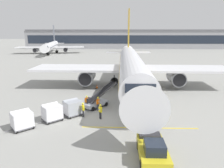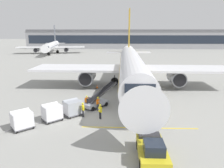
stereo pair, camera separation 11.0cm
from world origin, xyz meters
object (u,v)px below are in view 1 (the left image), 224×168
Objects in this scene: parked_airplane at (131,66)px; baggage_cart_second at (52,112)px; baggage_cart_third at (22,120)px; ground_crew_by_carts at (83,109)px; safety_cone_engine_keepout at (97,87)px; ground_crew_marshaller at (100,111)px; ground_crew_wingwalker at (98,103)px; baggage_cart_lead at (73,107)px; ground_crew_by_loader at (87,101)px; pushback_tug at (153,150)px; belt_loader at (97,100)px; distant_airplane at (51,46)px.

parked_airplane is 17.72× the size of baggage_cart_second.
ground_crew_by_carts is at bearing 30.17° from baggage_cart_third.
baggage_cart_third is 17.21m from safety_cone_engine_keepout.
parked_airplane reaches higher than ground_crew_by_carts.
ground_crew_wingwalker is at bearing 101.01° from ground_crew_marshaller.
ground_crew_wingwalker is (2.82, 1.81, -0.00)m from baggage_cart_lead.
ground_crew_wingwalker is (4.78, 3.37, -0.00)m from baggage_cart_second.
ground_crew_by_loader is (5.68, 6.01, -0.00)m from baggage_cart_third.
pushback_tug is 2.52× the size of ground_crew_by_loader.
pushback_tug is 2.52× the size of ground_crew_wingwalker.
baggage_cart_third is (-2.39, -2.14, 0.00)m from baggage_cart_second.
ground_crew_marshaller is at bearing -14.76° from ground_crew_by_carts.
baggage_cart_lead is 1.47× the size of ground_crew_wingwalker.
ground_crew_by_loader is at bearing 89.53° from ground_crew_by_carts.
ground_crew_wingwalker is 10.73m from safety_cone_engine_keepout.
belt_loader reaches higher than ground_crew_wingwalker.
pushback_tug is (8.04, -8.60, -0.17)m from baggage_cart_lead.
distant_airplane reaches higher than ground_crew_by_carts.
belt_loader is at bearing 70.54° from ground_crew_by_carts.
baggage_cart_lead is 3.48m from ground_crew_marshaller.
safety_cone_engine_keepout is (-1.78, 13.40, -0.69)m from ground_crew_marshaller.
ground_crew_by_loader is 2.74× the size of safety_cone_engine_keepout.
parked_airplane is 18.37m from baggage_cart_second.
ground_crew_marshaller is (-4.69, 7.65, 0.17)m from pushback_tug.
parked_airplane reaches higher than baggage_cart_lead.
pushback_tug reaches higher than safety_cone_engine_keepout.
baggage_cart_third is at bearing -135.39° from belt_loader.
distant_airplane is at bearing 111.41° from ground_crew_marshaller.
ground_crew_marshaller is (2.02, -3.26, 0.00)m from ground_crew_by_loader.
baggage_cart_second and baggage_cart_third have the same top height.
belt_loader is at bearing 115.10° from pushback_tug.
baggage_cart_second is 5.09m from ground_crew_by_loader.
baggage_cart_third is 1.47× the size of ground_crew_by_carts.
ground_crew_marshaller is (2.05, -0.54, 0.00)m from ground_crew_by_carts.
baggage_cart_third is at bearing -139.64° from baggage_cart_lead.
distant_airplane is (-27.75, 75.46, 2.37)m from ground_crew_by_carts.
baggage_cart_third is at bearing -74.33° from distant_airplane.
ground_crew_by_carts is (-6.73, 8.19, 0.17)m from pushback_tug.
parked_airplane is 16.06m from baggage_cart_lead.
pushback_tug is 8.98m from ground_crew_marshaller.
pushback_tug is at bearing -63.35° from ground_crew_wingwalker.
distant_airplane is at bearing 111.96° from belt_loader.
ground_crew_marshaller is 81.67m from distant_airplane.
baggage_cart_third is 8.27m from ground_crew_by_loader.
ground_crew_wingwalker is (0.26, -1.30, 0.14)m from belt_loader.
safety_cone_engine_keepout is at bearing 88.82° from ground_crew_by_carts.
ground_crew_by_carts is (-0.02, -2.72, 0.00)m from ground_crew_by_loader.
belt_loader is 2.78× the size of ground_crew_by_carts.
baggage_cart_third is 81.83m from distant_airplane.
baggage_cart_second is at bearing -144.80° from ground_crew_wingwalker.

